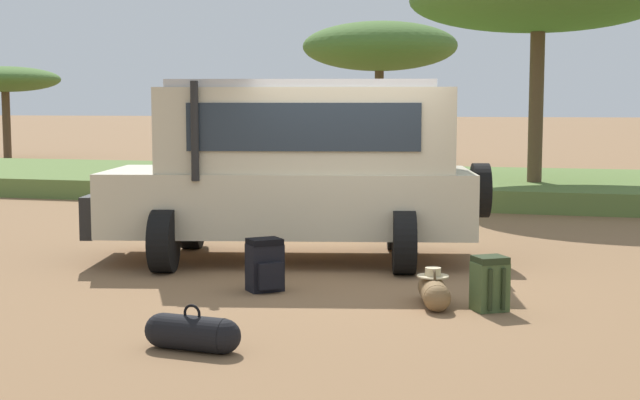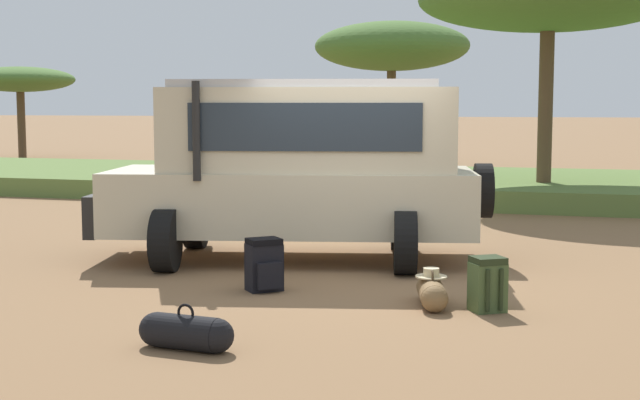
% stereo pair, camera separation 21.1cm
% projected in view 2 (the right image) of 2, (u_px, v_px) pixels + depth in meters
% --- Properties ---
extents(ground_plane, '(320.00, 320.00, 0.00)m').
position_uv_depth(ground_plane, '(350.00, 277.00, 11.01)').
color(ground_plane, olive).
extents(grass_bank, '(120.00, 7.00, 0.44)m').
position_uv_depth(grass_bank, '(465.00, 186.00, 21.09)').
color(grass_bank, '#5B7538').
rests_on(grass_bank, ground_plane).
extents(safari_vehicle, '(5.48, 3.43, 2.44)m').
position_uv_depth(safari_vehicle, '(299.00, 166.00, 12.07)').
color(safari_vehicle, beige).
rests_on(safari_vehicle, ground_plane).
extents(backpack_beside_front_wheel, '(0.48, 0.49, 0.60)m').
position_uv_depth(backpack_beside_front_wheel, '(264.00, 265.00, 10.14)').
color(backpack_beside_front_wheel, black).
rests_on(backpack_beside_front_wheel, ground_plane).
extents(backpack_cluster_center, '(0.43, 0.45, 0.57)m').
position_uv_depth(backpack_cluster_center, '(487.00, 285.00, 9.14)').
color(backpack_cluster_center, '#42562D').
rests_on(backpack_cluster_center, ground_plane).
extents(duffel_bag_low_black_case, '(0.44, 0.89, 0.39)m').
position_uv_depth(duffel_bag_low_black_case, '(432.00, 292.00, 9.40)').
color(duffel_bag_low_black_case, brown).
rests_on(duffel_bag_low_black_case, ground_plane).
extents(duffel_bag_soft_canvas, '(0.90, 0.36, 0.41)m').
position_uv_depth(duffel_bag_soft_canvas, '(186.00, 332.00, 7.70)').
color(duffel_bag_soft_canvas, black).
rests_on(duffel_bag_soft_canvas, ground_plane).
extents(acacia_tree_far_left, '(4.46, 4.06, 3.68)m').
position_uv_depth(acacia_tree_far_left, '(20.00, 80.00, 35.92)').
color(acacia_tree_far_left, brown).
rests_on(acacia_tree_far_left, ground_plane).
extents(acacia_tree_left_mid, '(5.37, 4.62, 4.99)m').
position_uv_depth(acacia_tree_left_mid, '(392.00, 47.00, 30.64)').
color(acacia_tree_left_mid, brown).
rests_on(acacia_tree_left_mid, ground_plane).
extents(acacia_tree_centre_back, '(5.58, 5.18, 5.07)m').
position_uv_depth(acacia_tree_centre_back, '(548.00, 0.00, 19.05)').
color(acacia_tree_centre_back, brown).
rests_on(acacia_tree_centre_back, ground_plane).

